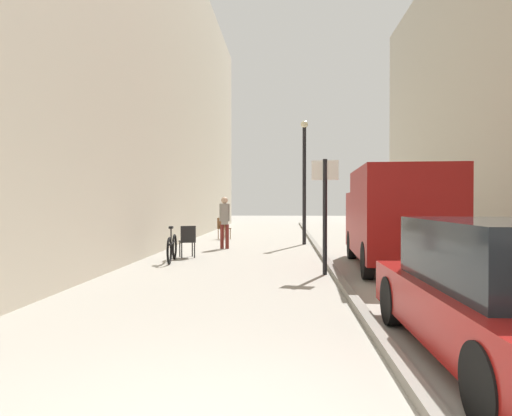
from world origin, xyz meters
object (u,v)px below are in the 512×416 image
delivery_van (396,216)px  bicycle_leaning (172,248)px  parked_car (509,293)px  lamp_post (304,174)px  pedestrian_main_foreground (225,219)px  cafe_chair_by_doorway (223,227)px  street_sign_post (325,206)px  cafe_chair_near_window (188,239)px

delivery_van → bicycle_leaning: bearing=174.2°
parked_car → lamp_post: size_ratio=0.89×
pedestrian_main_foreground → cafe_chair_by_doorway: size_ratio=1.93×
street_sign_post → lamp_post: size_ratio=0.55×
lamp_post → cafe_chair_by_doorway: 4.66m
parked_car → bicycle_leaning: parked_car is taller
parked_car → cafe_chair_near_window: 9.95m
delivery_van → cafe_chair_near_window: bearing=164.9°
parked_car → bicycle_leaning: bearing=124.6°
bicycle_leaning → cafe_chair_near_window: bearing=69.4°
lamp_post → delivery_van: bearing=-72.6°
parked_car → bicycle_leaning: (-5.35, 7.60, -0.33)m
street_sign_post → pedestrian_main_foreground: bearing=-49.9°
pedestrian_main_foreground → bicycle_leaning: size_ratio=1.03×
cafe_chair_near_window → lamp_post: bearing=29.9°
lamp_post → parked_car: bearing=-83.3°
parked_car → cafe_chair_by_doorway: parked_car is taller
cafe_chair_near_window → cafe_chair_by_doorway: same height
pedestrian_main_foreground → lamp_post: size_ratio=0.38×
delivery_van → lamp_post: lamp_post is taller
delivery_van → cafe_chair_near_window: size_ratio=5.54×
lamp_post → cafe_chair_by_doorway: bearing=147.0°
pedestrian_main_foreground → delivery_van: (4.83, -4.46, 0.25)m
pedestrian_main_foreground → cafe_chair_near_window: bearing=-112.6°
cafe_chair_by_doorway → street_sign_post: bearing=63.1°
street_sign_post → bicycle_leaning: bearing=-14.7°
delivery_van → street_sign_post: size_ratio=2.00×
street_sign_post → bicycle_leaning: street_sign_post is taller
delivery_van → cafe_chair_near_window: 5.91m
delivery_van → street_sign_post: street_sign_post is taller
street_sign_post → cafe_chair_near_window: size_ratio=2.77×
cafe_chair_near_window → pedestrian_main_foreground: bearing=52.9°
bicycle_leaning → cafe_chair_by_doorway: bicycle_leaning is taller
delivery_van → cafe_chair_by_doorway: size_ratio=5.54×
pedestrian_main_foreground → street_sign_post: 6.33m
bicycle_leaning → cafe_chair_near_window: 0.97m
delivery_van → bicycle_leaning: delivery_van is taller
parked_car → pedestrian_main_foreground: bearing=110.9°
delivery_van → parked_car: size_ratio=1.23×
delivery_van → cafe_chair_by_doorway: (-5.44, 8.56, -0.75)m
delivery_van → lamp_post: bearing=110.3°
delivery_van → cafe_chair_near_window: (-5.57, 1.81, -0.75)m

